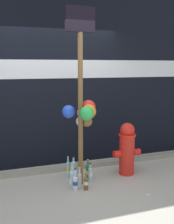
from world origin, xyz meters
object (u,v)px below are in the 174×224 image
bottle_6 (68,169)px  bottle_7 (72,179)px  bottle_0 (75,183)px  bottle_4 (80,179)px  bottle_5 (88,171)px  bottle_1 (86,183)px  fire_hydrant (127,148)px  bottle_2 (90,174)px  bottle_3 (74,169)px  memorial_post (83,97)px

bottle_6 → bottle_7: size_ratio=1.01×
bottle_0 → bottle_4: bottle_0 is taller
bottle_5 → bottle_4: bearing=-131.8°
bottle_5 → bottle_6: bottle_6 is taller
bottle_1 → bottle_5: bearing=66.1°
bottle_4 → bottle_5: (0.23, 0.25, 0.00)m
fire_hydrant → bottle_2: size_ratio=2.89×
bottle_2 → bottle_3: size_ratio=0.80×
fire_hydrant → bottle_3: bearing=174.7°
fire_hydrant → bottle_1: 1.01m
bottle_0 → bottle_7: bearing=99.1°
fire_hydrant → bottle_0: bearing=-161.7°
fire_hydrant → bottle_1: (-0.87, -0.36, -0.34)m
bottle_3 → bottle_7: bearing=-111.0°
bottle_4 → bottle_5: size_ratio=0.95×
memorial_post → bottle_0: size_ratio=7.78×
memorial_post → bottle_2: size_ratio=8.68×
bottle_3 → bottle_0: bearing=-104.0°
bottle_0 → bottle_3: 0.44m
bottle_3 → bottle_4: bottle_3 is taller
bottle_5 → bottle_6: bearing=150.8°
bottle_3 → memorial_post: bearing=-66.9°
fire_hydrant → bottle_7: size_ratio=2.42×
memorial_post → bottle_5: memorial_post is taller
bottle_4 → bottle_7: 0.12m
bottle_4 → memorial_post: bearing=52.1°
bottle_0 → bottle_6: bearing=86.2°
bottle_2 → bottle_4: size_ratio=0.96×
bottle_2 → bottle_4: 0.28m
bottle_4 → bottle_6: 0.42m
memorial_post → bottle_7: memorial_post is taller
fire_hydrant → bottle_5: bearing=-179.9°
bottle_3 → bottle_6: bearing=134.1°
bottle_1 → bottle_7: size_ratio=0.75×
bottle_1 → memorial_post: bearing=81.8°
bottle_1 → bottle_7: bearing=144.4°
bottle_2 → bottle_5: 0.10m
bottle_5 → bottle_6: size_ratio=0.91×
fire_hydrant → bottle_4: 1.02m
memorial_post → bottle_6: size_ratio=7.20×
bottle_3 → bottle_1: bearing=-82.9°
bottle_1 → bottle_3: size_ratio=0.72×
fire_hydrant → bottle_0: (-1.04, -0.34, -0.33)m
bottle_6 → bottle_2: bearing=-41.7°
fire_hydrant → bottle_7: fire_hydrant is taller
bottle_5 → memorial_post: bearing=-135.3°
bottle_3 → bottle_6: 0.11m
memorial_post → bottle_5: 1.26m
fire_hydrant → bottle_4: size_ratio=2.78×
memorial_post → bottle_5: (0.13, 0.13, -1.25)m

